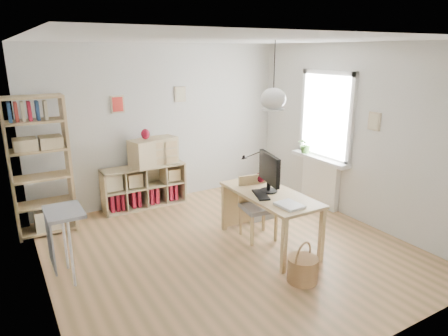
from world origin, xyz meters
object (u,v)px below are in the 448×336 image
chair (257,203)px  monitor (269,171)px  drawer_chest (154,152)px  storage_chest (259,204)px  desk (270,199)px  tall_bookshelf (39,161)px  cube_shelf (143,189)px

chair → monitor: 0.59m
drawer_chest → storage_chest: bearing=-59.2°
desk → chair: bearing=92.3°
desk → chair: size_ratio=1.69×
tall_bookshelf → storage_chest: size_ratio=3.17×
tall_bookshelf → drawer_chest: 1.80m
desk → storage_chest: size_ratio=2.38×
tall_bookshelf → storage_chest: bearing=-19.1°
desk → cube_shelf: (-1.02, 2.23, -0.36)m
tall_bookshelf → drawer_chest: (1.78, 0.24, -0.14)m
monitor → drawer_chest: (-0.82, 2.13, -0.10)m
monitor → storage_chest: bearing=75.9°
storage_chest → desk: bearing=-114.5°
chair → tall_bookshelf: bearing=155.3°
tall_bookshelf → monitor: size_ratio=3.37×
chair → monitor: (0.03, -0.23, 0.54)m
cube_shelf → storage_chest: 2.00m
chair → monitor: size_ratio=1.49×
storage_chest → cube_shelf: bearing=141.0°
tall_bookshelf → cube_shelf: bearing=10.2°
tall_bookshelf → chair: 3.12m
cube_shelf → chair: (1.01, -1.94, 0.21)m
desk → cube_shelf: bearing=114.6°
chair → storage_chest: (0.48, 0.61, -0.32)m
desk → chair: 0.33m
monitor → cube_shelf: bearing=129.6°
storage_chest → monitor: (-0.45, -0.84, 0.86)m
cube_shelf → drawer_chest: 0.68m
cube_shelf → monitor: monitor is taller
cube_shelf → drawer_chest: size_ratio=1.77×
chair → storage_chest: size_ratio=1.40×
cube_shelf → monitor: bearing=-64.5°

